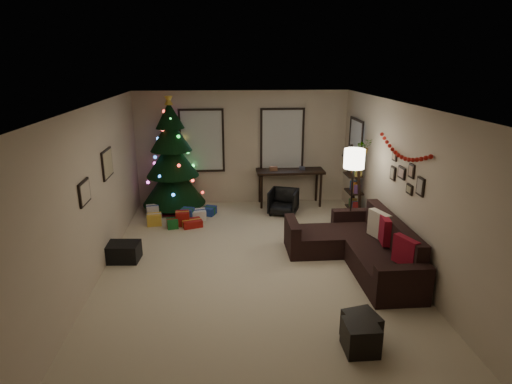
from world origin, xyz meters
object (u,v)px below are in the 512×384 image
(bookshelf, at_px, (355,186))
(christmas_tree, at_px, (172,162))
(desk_chair, at_px, (283,202))
(sofa, at_px, (360,248))
(desk, at_px, (290,174))

(bookshelf, bearing_deg, christmas_tree, 162.57)
(bookshelf, bearing_deg, desk_chair, 155.39)
(sofa, distance_m, bookshelf, 2.01)
(christmas_tree, xyz_separation_m, desk_chair, (2.51, -0.58, -0.83))
(christmas_tree, distance_m, sofa, 4.75)
(sofa, bearing_deg, desk, 102.97)
(sofa, bearing_deg, christmas_tree, 138.19)
(sofa, bearing_deg, bookshelf, 76.78)
(bookshelf, bearing_deg, sofa, -103.22)
(christmas_tree, xyz_separation_m, sofa, (3.49, -3.12, -0.85))
(desk_chair, bearing_deg, sofa, -48.70)
(christmas_tree, bearing_deg, desk_chair, -13.07)
(sofa, bearing_deg, desk_chair, 111.09)
(sofa, distance_m, desk_chair, 2.72)
(desk, bearing_deg, sofa, -77.03)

